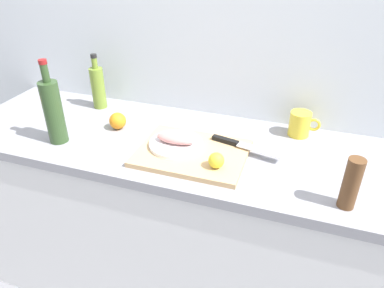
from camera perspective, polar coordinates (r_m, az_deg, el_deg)
The scene contains 13 objects.
ground_plane at distance 2.07m, azimuth -0.66°, elevation -21.87°, with size 12.00×12.00×0.00m, color slate.
back_wall at distance 1.61m, azimuth 3.07°, elevation 16.66°, with size 3.20×0.05×2.50m, color silver.
kitchen_counter at distance 1.73m, azimuth -0.75°, elevation -12.79°, with size 2.00×0.60×0.90m.
cutting_board at distance 1.37m, azimuth 0.00°, elevation -1.43°, with size 0.41×0.31×0.02m, color tan.
white_plate at distance 1.40m, azimuth -2.57°, elevation -0.00°, with size 0.21×0.21×0.01m, color white.
fish_fillet at distance 1.38m, azimuth -2.59°, elevation 0.91°, with size 0.16×0.07×0.04m, color tan.
chef_knife at distance 1.40m, azimuth 7.27°, elevation 0.01°, with size 0.29×0.09×0.02m.
lemon_0 at distance 1.26m, azimuth 3.88°, elevation -2.61°, with size 0.06×0.06×0.06m, color yellow.
olive_oil_bottle at distance 1.78m, azimuth -14.73°, elevation 8.81°, with size 0.06×0.06×0.26m.
wine_bottle at distance 1.51m, azimuth -21.19°, elevation 4.94°, with size 0.07×0.07×0.34m.
coffee_mug_0 at distance 1.56m, azimuth 16.83°, elevation 3.07°, with size 0.13×0.09×0.10m.
orange_1 at distance 1.58m, azimuth -11.73°, elevation 3.63°, with size 0.07×0.07×0.07m, color orange.
pepper_mill at distance 1.19m, azimuth 23.97°, elevation -5.78°, with size 0.05×0.05×0.17m, color brown.
Camera 1 is at (0.42, -1.18, 1.64)m, focal length 33.56 mm.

